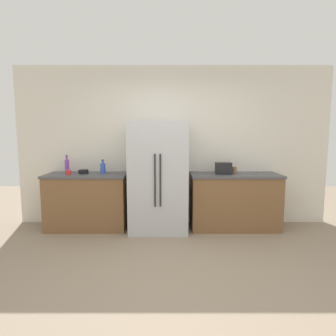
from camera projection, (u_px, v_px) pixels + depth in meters
ground_plane at (176, 276)px, 3.02m from camera, size 10.66×10.66×0.00m
kitchen_back_panel at (174, 146)px, 4.79m from camera, size 5.33×0.10×2.69m
counter_left at (88, 201)px, 4.55m from camera, size 1.30×0.61×0.91m
counter_right at (235, 201)px, 4.54m from camera, size 1.44×0.61×0.91m
refrigerator at (159, 177)px, 4.42m from camera, size 0.92×0.74×1.74m
toaster at (224, 168)px, 4.46m from camera, size 0.25×0.16×0.19m
bottle_a at (104, 168)px, 4.53m from camera, size 0.08×0.08×0.23m
bottle_b at (68, 166)px, 4.56m from camera, size 0.07×0.07×0.30m
cup_a at (69, 172)px, 4.39m from camera, size 0.09×0.09×0.07m
cup_b at (235, 170)px, 4.55m from camera, size 0.09×0.09×0.11m
bowl_a at (85, 172)px, 4.51m from camera, size 0.16×0.16×0.06m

